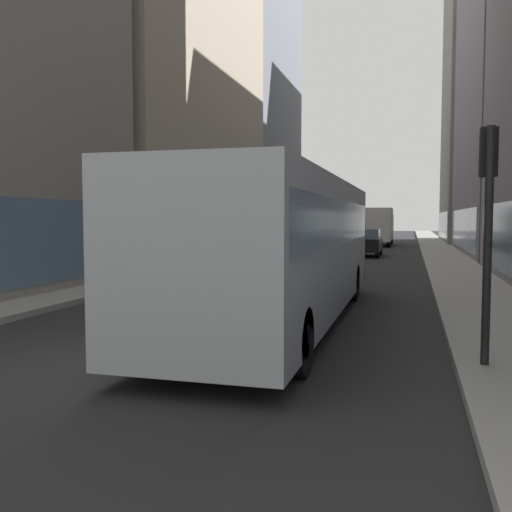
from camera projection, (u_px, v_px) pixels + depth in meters
ground_plane at (358, 248)px, 42.16m from camera, size 120.00×120.00×0.00m
sidewalk_left at (283, 246)px, 43.67m from camera, size 2.40×110.00×0.15m
sidewalk_right at (437, 248)px, 40.64m from camera, size 2.40×110.00×0.15m
building_left_far at (226, 46)px, 48.72m from camera, size 9.92×17.82×34.27m
building_right_far at (507, 101)px, 50.03m from camera, size 10.46×15.32×25.26m
transit_bus at (284, 240)px, 12.19m from camera, size 2.78×11.53×3.05m
car_black_suv at (364, 242)px, 33.23m from camera, size 1.89×4.15×1.62m
car_yellow_taxi at (316, 238)px, 40.66m from camera, size 1.82×4.40×1.62m
car_silver_sedan at (256, 250)px, 25.03m from camera, size 1.77×4.02×1.62m
box_truck at (378, 225)px, 46.09m from camera, size 2.30×7.50×3.05m
dalmatian_dog at (133, 324)px, 9.27m from camera, size 0.22×0.96×0.72m
traffic_light_near at (488, 205)px, 8.02m from camera, size 0.24×0.41×3.40m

